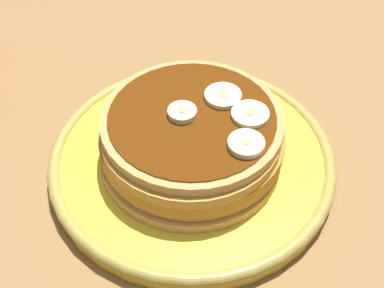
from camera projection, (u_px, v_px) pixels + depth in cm
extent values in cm
cube|color=olive|center=(192.00, 178.00, 55.68)|extent=(140.00, 140.00, 3.00)
cylinder|color=yellow|center=(192.00, 162.00, 53.95)|extent=(27.51, 27.51, 1.79)
torus|color=#A49342|center=(192.00, 158.00, 53.49)|extent=(27.94, 27.94, 1.25)
cylinder|color=tan|center=(196.00, 157.00, 52.51)|extent=(17.20, 17.20, 1.04)
cylinder|color=#B27C39|center=(187.00, 146.00, 52.08)|extent=(17.32, 17.32, 1.04)
cylinder|color=#AF742C|center=(193.00, 141.00, 51.12)|extent=(17.45, 17.45, 1.04)
cylinder|color=#C18E40|center=(191.00, 134.00, 50.32)|extent=(16.65, 16.65, 1.04)
cylinder|color=tan|center=(190.00, 120.00, 50.03)|extent=(16.77, 16.77, 1.04)
cylinder|color=#592B0A|center=(192.00, 117.00, 49.48)|extent=(15.37, 15.37, 0.16)
cylinder|color=#EFE9C5|center=(182.00, 114.00, 49.32)|extent=(2.66, 2.66, 0.76)
cylinder|color=tan|center=(182.00, 111.00, 49.01)|extent=(0.75, 0.75, 0.08)
cylinder|color=#EEEFC2|center=(246.00, 145.00, 46.70)|extent=(3.20, 3.20, 0.75)
cylinder|color=tan|center=(246.00, 141.00, 46.40)|extent=(0.90, 0.90, 0.08)
cylinder|color=#F5EBB3|center=(223.00, 96.00, 51.04)|extent=(3.48, 3.48, 0.63)
cylinder|color=tan|center=(223.00, 94.00, 50.78)|extent=(0.97, 0.97, 0.08)
cylinder|color=#F2EFB9|center=(250.00, 115.00, 49.35)|extent=(3.47, 3.47, 0.60)
cylinder|color=tan|center=(250.00, 112.00, 49.11)|extent=(0.97, 0.97, 0.08)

